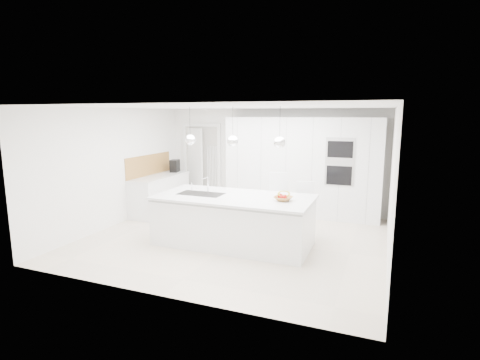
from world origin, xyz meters
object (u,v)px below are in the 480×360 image
at_px(fruit_bowl, 283,199).
at_px(bar_stool_left, 276,203).
at_px(espresso_machine, 175,166).
at_px(island_base, 233,222).
at_px(bar_stool_right, 303,210).

xyz_separation_m(fruit_bowl, bar_stool_left, (-0.40, 0.96, -0.34)).
xyz_separation_m(espresso_machine, bar_stool_left, (3.06, -1.21, -0.46)).
relative_size(island_base, bar_stool_left, 2.33).
xyz_separation_m(bar_stool_left, bar_stool_right, (0.58, -0.12, -0.06)).
distance_m(fruit_bowl, bar_stool_right, 0.94).
bearing_deg(espresso_machine, island_base, -52.53).
bearing_deg(bar_stool_right, bar_stool_left, 158.74).
distance_m(island_base, bar_stool_right, 1.40).
relative_size(fruit_bowl, bar_stool_left, 0.26).
bearing_deg(bar_stool_left, fruit_bowl, -86.13).
distance_m(island_base, fruit_bowl, 1.06).
distance_m(bar_stool_left, bar_stool_right, 0.60).
height_order(espresso_machine, bar_stool_left, espresso_machine).
xyz_separation_m(island_base, bar_stool_left, (0.53, 0.97, 0.17)).
bearing_deg(bar_stool_right, fruit_bowl, -111.83).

